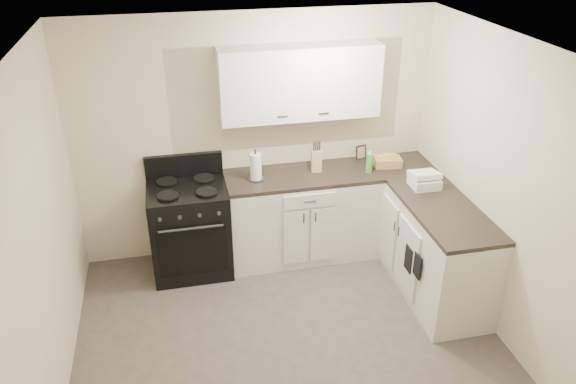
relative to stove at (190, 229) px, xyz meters
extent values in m
plane|color=#473F38|center=(0.73, -1.48, -0.46)|extent=(3.60, 3.60, 0.00)
plane|color=white|center=(0.73, -1.48, 2.04)|extent=(3.60, 3.60, 0.00)
plane|color=beige|center=(0.73, 0.32, 0.79)|extent=(3.60, 0.00, 3.60)
plane|color=beige|center=(2.53, -1.48, 0.79)|extent=(0.00, 3.60, 3.60)
plane|color=beige|center=(-1.07, -1.48, 0.79)|extent=(0.00, 3.60, 3.60)
cube|color=beige|center=(1.15, 0.02, -0.01)|extent=(1.55, 0.60, 0.90)
cube|color=beige|center=(2.23, -0.63, -0.01)|extent=(0.60, 1.90, 0.90)
cube|color=black|center=(1.15, 0.02, 0.46)|extent=(1.55, 0.60, 0.04)
cube|color=black|center=(2.23, -0.63, 0.46)|extent=(0.60, 1.90, 0.04)
cube|color=white|center=(1.15, 0.18, 1.38)|extent=(1.55, 0.30, 0.70)
cube|color=black|center=(0.00, 0.00, 0.00)|extent=(0.77, 0.66, 0.93)
cube|color=tan|center=(1.31, 0.08, 0.59)|extent=(0.11, 0.10, 0.22)
cylinder|color=white|center=(0.68, 0.01, 0.62)|extent=(0.13, 0.13, 0.27)
cylinder|color=green|center=(1.82, -0.07, 0.58)|extent=(0.08, 0.08, 0.20)
cube|color=black|center=(1.85, 0.26, 0.55)|extent=(0.12, 0.07, 0.15)
cube|color=tan|center=(2.06, 0.03, 0.53)|extent=(0.30, 0.22, 0.09)
cube|color=white|center=(2.23, -0.49, 0.53)|extent=(0.26, 0.25, 0.10)
cube|color=black|center=(1.91, -1.17, 0.07)|extent=(0.02, 0.13, 0.23)
cube|color=black|center=(1.91, -0.99, 0.03)|extent=(0.02, 0.14, 0.25)
camera|label=1|loc=(-0.07, -4.89, 2.93)|focal=35.00mm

